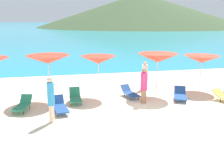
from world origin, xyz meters
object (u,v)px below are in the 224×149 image
(beachgoer_1, at_px, (51,98))
(lounge_chair_6, at_px, (130,92))
(beachgoer_0, at_px, (145,75))
(umbrella_2, at_px, (98,60))
(lounge_chair_0, at_px, (180,95))
(umbrella_1, at_px, (48,59))
(umbrella_3, at_px, (158,58))
(lounge_chair_3, at_px, (75,97))
(lounge_chair_2, at_px, (22,105))
(umbrella_4, at_px, (202,59))
(lounge_chair_5, at_px, (60,106))
(beachgoer_3, at_px, (144,85))

(beachgoer_1, bearing_deg, lounge_chair_6, 144.90)
(beachgoer_1, bearing_deg, beachgoer_0, 149.03)
(lounge_chair_6, distance_m, beachgoer_1, 4.96)
(umbrella_2, height_order, beachgoer_1, umbrella_2)
(lounge_chair_0, bearing_deg, umbrella_1, -167.26)
(umbrella_3, bearing_deg, umbrella_1, 177.65)
(umbrella_1, bearing_deg, lounge_chair_3, -25.34)
(umbrella_2, distance_m, lounge_chair_2, 4.47)
(umbrella_3, relative_size, lounge_chair_0, 1.62)
(umbrella_1, bearing_deg, umbrella_3, -2.35)
(lounge_chair_2, bearing_deg, umbrella_4, 24.40)
(umbrella_2, distance_m, lounge_chair_5, 3.42)
(umbrella_3, distance_m, lounge_chair_0, 2.31)
(lounge_chair_5, bearing_deg, umbrella_2, 34.65)
(lounge_chair_3, distance_m, lounge_chair_5, 1.43)
(umbrella_2, relative_size, beachgoer_3, 1.26)
(umbrella_3, height_order, lounge_chair_0, umbrella_3)
(umbrella_1, distance_m, lounge_chair_5, 2.67)
(lounge_chair_0, relative_size, lounge_chair_5, 0.93)
(lounge_chair_3, relative_size, beachgoer_1, 0.68)
(umbrella_4, relative_size, lounge_chair_3, 1.65)
(lounge_chair_5, bearing_deg, beachgoer_0, 20.98)
(umbrella_1, xyz_separation_m, umbrella_2, (2.61, 0.22, -0.14))
(umbrella_1, relative_size, lounge_chair_0, 1.66)
(lounge_chair_5, relative_size, lounge_chair_6, 1.00)
(umbrella_4, xyz_separation_m, lounge_chair_2, (-9.96, -1.51, -1.59))
(umbrella_3, relative_size, lounge_chair_3, 1.79)
(umbrella_1, height_order, beachgoer_1, umbrella_1)
(lounge_chair_3, bearing_deg, lounge_chair_0, -6.89)
(umbrella_2, relative_size, lounge_chair_2, 1.57)
(umbrella_1, relative_size, beachgoer_1, 1.25)
(lounge_chair_3, xyz_separation_m, beachgoer_1, (-1.13, -2.41, 0.77))
(lounge_chair_3, bearing_deg, lounge_chair_5, -122.36)
(umbrella_2, bearing_deg, lounge_chair_5, -136.28)
(lounge_chair_2, xyz_separation_m, lounge_chair_6, (5.45, 0.97, -0.01))
(lounge_chair_5, bearing_deg, lounge_chair_2, 154.40)
(umbrella_3, bearing_deg, lounge_chair_3, -175.46)
(umbrella_3, relative_size, beachgoer_0, 1.39)
(umbrella_4, height_order, lounge_chair_3, umbrella_4)
(beachgoer_1, distance_m, beachgoer_3, 4.77)
(lounge_chair_0, bearing_deg, lounge_chair_2, -156.32)
(umbrella_4, relative_size, lounge_chair_6, 1.39)
(umbrella_2, bearing_deg, beachgoer_3, -39.13)
(lounge_chair_0, xyz_separation_m, beachgoer_3, (-2.07, -0.13, 0.69))
(beachgoer_3, bearing_deg, umbrella_4, -151.00)
(umbrella_1, xyz_separation_m, umbrella_3, (5.81, -0.24, -0.07))
(lounge_chair_3, height_order, beachgoer_1, beachgoer_1)
(umbrella_2, relative_size, lounge_chair_0, 1.55)
(beachgoer_0, bearing_deg, lounge_chair_0, -137.81)
(lounge_chair_6, bearing_deg, umbrella_2, 150.21)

